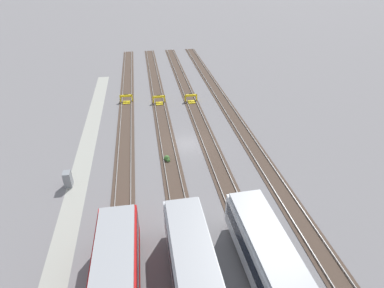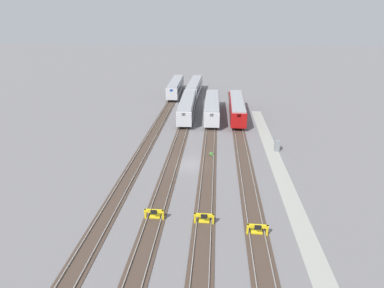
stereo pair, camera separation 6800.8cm
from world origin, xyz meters
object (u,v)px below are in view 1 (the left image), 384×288
at_px(bumper_stop_nearest_track, 126,99).
at_px(weed_clump, 167,159).
at_px(bumper_stop_near_inner_track, 159,100).
at_px(electrical_cabinet, 68,179).
at_px(bumper_stop_middle_track, 191,99).

distance_m(bumper_stop_nearest_track, weed_clump, 17.72).
bearing_deg(bumper_stop_near_inner_track, electrical_cabinet, -29.15).
bearing_deg(electrical_cabinet, bumper_stop_near_inner_track, 150.85).
relative_size(bumper_stop_nearest_track, bumper_stop_near_inner_track, 1.00).
relative_size(bumper_stop_near_inner_track, electrical_cabinet, 1.25).
relative_size(bumper_stop_middle_track, weed_clump, 2.18).
relative_size(bumper_stop_middle_track, electrical_cabinet, 1.25).
distance_m(bumper_stop_middle_track, weed_clump, 16.45).
bearing_deg(electrical_cabinet, bumper_stop_nearest_track, 164.99).
relative_size(bumper_stop_near_inner_track, weed_clump, 2.18).
xyz_separation_m(bumper_stop_nearest_track, bumper_stop_middle_track, (1.54, 10.07, 0.00)).
xyz_separation_m(bumper_stop_middle_track, weed_clump, (15.54, -5.38, -0.27)).
height_order(bumper_stop_nearest_track, bumper_stop_near_inner_track, same).
height_order(bumper_stop_nearest_track, bumper_stop_middle_track, same).
xyz_separation_m(bumper_stop_middle_track, electrical_cabinet, (18.26, -15.37, 0.29)).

